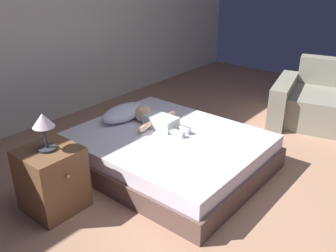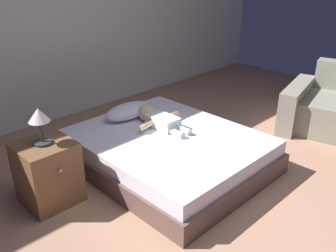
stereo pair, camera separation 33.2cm
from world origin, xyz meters
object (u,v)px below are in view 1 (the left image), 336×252
Objects in this scene: bed at (168,151)px; nightstand at (52,179)px; baby at (156,119)px; toothbrush at (166,114)px; pillow at (124,113)px; lamp at (43,124)px.

bed is 1.17m from nightstand.
baby is 4.36× the size of toothbrush.
pillow reaches higher than bed.
nightstand is at bearing -90.00° from lamp.
lamp is (-1.51, -0.04, 0.42)m from toothbrush.
nightstand reaches higher than bed.
nightstand is (-1.51, -0.04, -0.08)m from toothbrush.
bed is 0.36m from baby.
baby reaches higher than pillow.
pillow is 1.82× the size of lamp.
bed is 1.31m from lamp.
toothbrush is 0.28× the size of nightstand.
bed is 3.33× the size of nightstand.
baby is at bearing -3.04° from lamp.
bed is 0.66m from pillow.
toothbrush is at bearing 41.31° from bed.
nightstand reaches higher than toothbrush.
toothbrush is 0.49× the size of lamp.
lamp is at bearing 90.00° from nightstand.
baby is at bearing -75.35° from pillow.
nightstand reaches higher than pillow.
lamp is at bearing 176.96° from baby.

